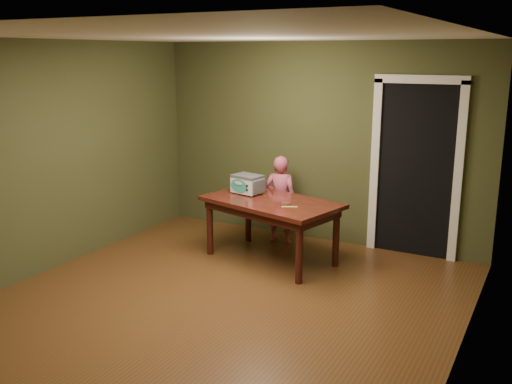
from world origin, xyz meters
TOP-DOWN VIEW (x-y plane):
  - floor at (0.00, 0.00)m, footprint 5.00×5.00m
  - room_shell at (0.00, 0.00)m, footprint 4.52×5.02m
  - doorway at (1.30, 2.78)m, footprint 1.10×0.66m
  - dining_table at (-0.14, 1.45)m, footprint 1.77×1.25m
  - toy_oven at (-0.54, 1.60)m, footprint 0.42×0.32m
  - baking_pan at (0.10, 1.36)m, footprint 0.10×0.10m
  - spatula at (0.19, 1.26)m, footprint 0.17×0.11m
  - child at (-0.33, 2.11)m, footprint 0.46×0.33m

SIDE VIEW (x-z plane):
  - floor at x=0.00m, z-range 0.00..0.00m
  - child at x=-0.33m, z-range 0.00..1.17m
  - dining_table at x=-0.14m, z-range 0.28..1.03m
  - spatula at x=0.19m, z-range 0.75..0.76m
  - baking_pan at x=0.10m, z-range 0.75..0.77m
  - toy_oven at x=-0.54m, z-range 0.76..1.00m
  - doorway at x=1.30m, z-range -0.07..2.18m
  - room_shell at x=0.00m, z-range 0.40..3.01m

